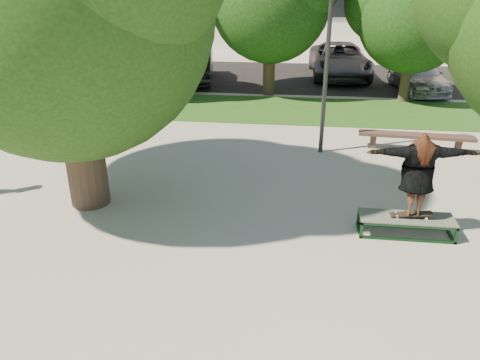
# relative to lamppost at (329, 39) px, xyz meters

# --- Properties ---
(ground) EXTENTS (120.00, 120.00, 0.00)m
(ground) POSITION_rel_lamppost_xyz_m (-1.00, -5.00, -3.15)
(ground) COLOR gray
(ground) RESTS_ON ground
(grass_strip) EXTENTS (30.00, 4.00, 0.02)m
(grass_strip) POSITION_rel_lamppost_xyz_m (0.00, 4.50, -3.14)
(grass_strip) COLOR #214614
(grass_strip) RESTS_ON ground
(asphalt_strip) EXTENTS (40.00, 8.00, 0.01)m
(asphalt_strip) POSITION_rel_lamppost_xyz_m (-1.00, 11.00, -3.15)
(asphalt_strip) COLOR black
(asphalt_strip) RESTS_ON ground
(bg_tree_left) EXTENTS (5.28, 4.51, 5.77)m
(bg_tree_left) POSITION_rel_lamppost_xyz_m (-7.57, 6.07, 0.58)
(bg_tree_left) COLOR #38281E
(bg_tree_left) RESTS_ON ground
(bg_tree_right) EXTENTS (5.04, 4.31, 5.43)m
(bg_tree_right) POSITION_rel_lamppost_xyz_m (3.43, 6.57, 0.34)
(bg_tree_right) COLOR #38281E
(bg_tree_right) RESTS_ON ground
(lamppost) EXTENTS (0.25, 0.15, 6.11)m
(lamppost) POSITION_rel_lamppost_xyz_m (0.00, 0.00, 0.00)
(lamppost) COLOR #2D2D30
(lamppost) RESTS_ON ground
(grind_box) EXTENTS (1.80, 0.60, 0.38)m
(grind_box) POSITION_rel_lamppost_xyz_m (1.50, -4.55, -2.96)
(grind_box) COLOR #103217
(grind_box) RESTS_ON ground
(skater_rig) EXTENTS (2.06, 0.72, 1.72)m
(skater_rig) POSITION_rel_lamppost_xyz_m (1.57, -4.55, -1.88)
(skater_rig) COLOR white
(skater_rig) RESTS_ON grind_box
(bench) EXTENTS (3.24, 0.65, 0.49)m
(bench) POSITION_rel_lamppost_xyz_m (2.71, 0.46, -2.74)
(bench) COLOR #443128
(bench) RESTS_ON ground
(car_silver_a) EXTENTS (2.55, 4.82, 1.56)m
(car_silver_a) POSITION_rel_lamppost_xyz_m (-10.00, 10.72, -2.37)
(car_silver_a) COLOR #B1B1B6
(car_silver_a) RESTS_ON asphalt_strip
(car_dark) EXTENTS (2.40, 4.98, 1.57)m
(car_dark) POSITION_rel_lamppost_xyz_m (-5.71, 9.17, -2.36)
(car_dark) COLOR black
(car_dark) RESTS_ON asphalt_strip
(car_grey) EXTENTS (3.01, 6.03, 1.64)m
(car_grey) POSITION_rel_lamppost_xyz_m (1.23, 11.31, -2.33)
(car_grey) COLOR #555559
(car_grey) RESTS_ON asphalt_strip
(car_silver_b) EXTENTS (2.28, 4.55, 1.27)m
(car_silver_b) POSITION_rel_lamppost_xyz_m (4.44, 8.50, -2.52)
(car_silver_b) COLOR #B1B1B6
(car_silver_b) RESTS_ON asphalt_strip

